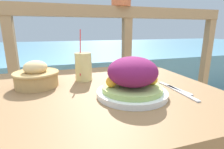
% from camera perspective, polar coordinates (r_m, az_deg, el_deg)
% --- Properties ---
extents(patio_table, '(0.98, 0.82, 0.72)m').
position_cam_1_polar(patio_table, '(0.77, -5.24, -12.22)').
color(patio_table, olive).
rests_on(patio_table, ground_plane).
extents(railing_fence, '(2.80, 0.08, 1.14)m').
position_cam_1_polar(railing_fence, '(1.46, -12.16, 8.27)').
color(railing_fence, '#937551').
rests_on(railing_fence, ground_plane).
extents(sea_backdrop, '(12.00, 4.00, 0.58)m').
position_cam_1_polar(sea_backdrop, '(4.00, -15.48, 4.45)').
color(sea_backdrop, '#568EA8').
rests_on(sea_backdrop, ground_plane).
extents(salad_plate, '(0.26, 0.26, 0.15)m').
position_cam_1_polar(salad_plate, '(0.64, 6.65, -1.55)').
color(salad_plate, silver).
rests_on(salad_plate, patio_table).
extents(drink_glass, '(0.08, 0.08, 0.24)m').
position_cam_1_polar(drink_glass, '(0.84, -9.31, 2.55)').
color(drink_glass, '#DBCC7F').
rests_on(drink_glass, patio_table).
extents(bread_basket, '(0.19, 0.19, 0.11)m').
position_cam_1_polar(bread_basket, '(0.81, -23.47, -0.51)').
color(bread_basket, tan).
rests_on(bread_basket, patio_table).
extents(fork, '(0.02, 0.18, 0.00)m').
position_cam_1_polar(fork, '(0.73, 21.79, -5.57)').
color(fork, silver).
rests_on(fork, patio_table).
extents(knife, '(0.04, 0.18, 0.00)m').
position_cam_1_polar(knife, '(0.77, 19.65, -4.23)').
color(knife, silver).
rests_on(knife, patio_table).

